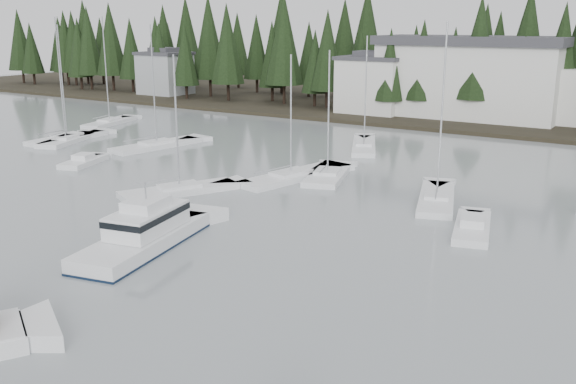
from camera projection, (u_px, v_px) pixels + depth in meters
The scene contains 17 objects.
far_shore_land at pixel (528, 110), 98.71m from camera, with size 240.00×54.00×1.00m, color black.
conifer_treeline at pixel (510, 119), 89.73m from camera, with size 200.00×22.00×20.00m, color black, non-canonical shape.
house_west at pixel (373, 83), 92.12m from camera, with size 9.54×7.42×8.75m.
house_far_west at pixel (165, 72), 115.53m from camera, with size 8.48×7.42×8.25m.
harbor_inn at pixel (485, 79), 86.78m from camera, with size 29.50×11.50×10.90m.
cabin_cruiser_center at pixel (145, 237), 38.94m from camera, with size 5.36×11.18×4.61m.
sailboat_1 at pixel (66, 142), 72.70m from camera, with size 5.31×8.67×14.36m.
sailboat_4 at pixel (364, 147), 69.62m from camera, with size 6.77×10.80×12.43m.
sailboat_6 at pixel (157, 147), 69.92m from camera, with size 4.48×10.96×13.57m.
sailboat_7 at pixel (180, 193), 51.35m from camera, with size 6.64×9.66×11.46m.
sailboat_8 at pixel (110, 124), 85.65m from camera, with size 4.74×9.65×14.46m.
sailboat_9 at pixel (328, 177), 56.34m from camera, with size 5.23×8.64×11.55m.
sailboat_10 at pixel (436, 201), 48.96m from camera, with size 5.30×9.85×13.90m.
sailboat_12 at pixel (291, 179), 55.89m from camera, with size 5.07×10.96×11.22m.
sailboat_13 at pixel (67, 140), 74.12m from camera, with size 2.90×10.05×13.53m.
runabout_0 at pixel (84, 163), 61.72m from camera, with size 3.81×6.06×1.42m.
runabout_1 at pixel (472, 229), 42.05m from camera, with size 3.81×7.22×1.42m.
Camera 1 is at (21.46, -6.12, 13.38)m, focal length 40.00 mm.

